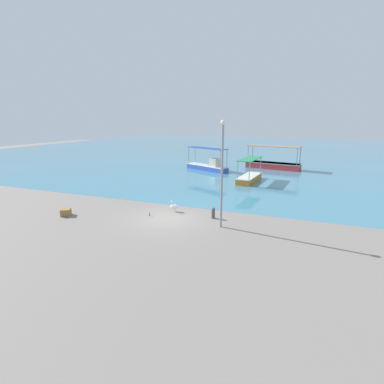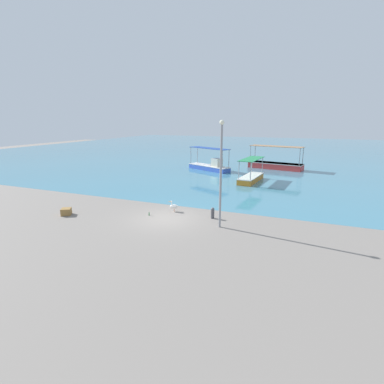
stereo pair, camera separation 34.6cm
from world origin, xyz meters
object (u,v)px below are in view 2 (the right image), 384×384
(mooring_bollard, at_px, (213,213))
(cargo_crate, at_px, (66,212))
(lamp_post, at_px, (221,170))
(fishing_boat_near_right, at_px, (210,166))
(fishing_boat_far_right, at_px, (275,164))
(glass_bottle, at_px, (149,214))
(pelican, at_px, (174,206))
(fishing_boat_center, at_px, (251,177))

(mooring_bollard, bearing_deg, cargo_crate, -161.81)
(lamp_post, bearing_deg, fishing_boat_near_right, 110.66)
(fishing_boat_far_right, relative_size, glass_bottle, 26.80)
(fishing_boat_near_right, distance_m, lamp_post, 20.95)
(mooring_bollard, height_order, glass_bottle, mooring_bollard)
(fishing_boat_near_right, distance_m, cargo_crate, 21.39)
(pelican, distance_m, glass_bottle, 1.90)
(fishing_boat_center, height_order, pelican, fishing_boat_center)
(fishing_boat_far_right, bearing_deg, glass_bottle, -102.87)
(fishing_boat_center, bearing_deg, fishing_boat_near_right, 141.05)
(fishing_boat_far_right, relative_size, cargo_crate, 11.34)
(fishing_boat_near_right, xyz_separation_m, lamp_post, (7.32, -19.41, 2.94))
(pelican, height_order, glass_bottle, pelican)
(fishing_boat_near_right, xyz_separation_m, mooring_bollard, (6.40, -18.02, -0.21))
(fishing_boat_near_right, distance_m, mooring_bollard, 19.12)
(fishing_boat_center, bearing_deg, pelican, -103.17)
(fishing_boat_far_right, height_order, lamp_post, lamp_post)
(fishing_boat_far_right, bearing_deg, fishing_boat_near_right, -149.75)
(fishing_boat_center, distance_m, lamp_post, 14.69)
(fishing_boat_center, relative_size, mooring_bollard, 6.92)
(fishing_boat_center, bearing_deg, glass_bottle, -106.23)
(pelican, bearing_deg, fishing_boat_near_right, 100.77)
(mooring_bollard, bearing_deg, glass_bottle, -165.43)
(glass_bottle, bearing_deg, pelican, 52.39)
(fishing_boat_center, relative_size, cargo_crate, 8.07)
(fishing_boat_near_right, bearing_deg, glass_bottle, -83.43)
(fishing_boat_center, height_order, mooring_bollard, fishing_boat_center)
(fishing_boat_far_right, relative_size, lamp_post, 1.14)
(fishing_boat_near_right, bearing_deg, fishing_boat_far_right, 30.25)
(fishing_boat_center, xyz_separation_m, cargo_crate, (-9.42, -16.07, -0.26))
(fishing_boat_center, xyz_separation_m, lamp_post, (1.03, -14.33, 3.06))
(pelican, height_order, cargo_crate, pelican)
(fishing_boat_far_right, distance_m, lamp_post, 24.02)
(fishing_boat_center, distance_m, fishing_boat_near_right, 8.08)
(fishing_boat_center, height_order, glass_bottle, fishing_boat_center)
(fishing_boat_near_right, relative_size, cargo_crate, 9.74)
(fishing_boat_far_right, bearing_deg, lamp_post, -90.63)
(pelican, relative_size, glass_bottle, 2.96)
(lamp_post, relative_size, cargo_crate, 9.99)
(fishing_boat_near_right, distance_m, pelican, 17.93)
(fishing_boat_far_right, bearing_deg, pelican, -100.86)
(fishing_boat_near_right, height_order, lamp_post, lamp_post)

